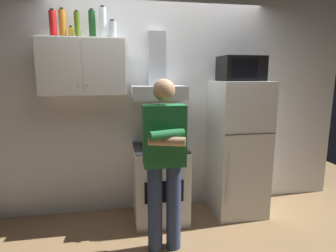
{
  "coord_description": "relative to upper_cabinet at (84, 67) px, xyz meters",
  "views": [
    {
      "loc": [
        -0.51,
        -2.76,
        1.67
      ],
      "look_at": [
        0.0,
        0.0,
        1.15
      ],
      "focal_mm": 29.54,
      "sensor_mm": 36.0,
      "label": 1
    }
  ],
  "objects": [
    {
      "name": "ground_plane",
      "position": [
        0.85,
        -0.37,
        -1.75
      ],
      "size": [
        7.0,
        7.0,
        0.0
      ],
      "primitive_type": "plane",
      "color": "olive"
    },
    {
      "name": "back_wall_tiled",
      "position": [
        0.85,
        0.23,
        -0.4
      ],
      "size": [
        4.8,
        0.1,
        2.7
      ],
      "primitive_type": "cube",
      "color": "white",
      "rests_on": "ground_plane"
    },
    {
      "name": "upper_cabinet",
      "position": [
        0.0,
        0.0,
        0.0
      ],
      "size": [
        0.9,
        0.37,
        0.6
      ],
      "color": "white"
    },
    {
      "name": "stove_oven",
      "position": [
        0.8,
        -0.13,
        -1.32
      ],
      "size": [
        0.6,
        0.62,
        0.87
      ],
      "color": "white",
      "rests_on": "ground_plane"
    },
    {
      "name": "range_hood",
      "position": [
        0.8,
        0.0,
        -0.15
      ],
      "size": [
        0.6,
        0.44,
        0.75
      ],
      "color": "#B7BABF"
    },
    {
      "name": "refrigerator",
      "position": [
        1.75,
        -0.12,
        -0.95
      ],
      "size": [
        0.6,
        0.62,
        1.6
      ],
      "color": "silver",
      "rests_on": "ground_plane"
    },
    {
      "name": "microwave",
      "position": [
        1.75,
        -0.11,
        -0.01
      ],
      "size": [
        0.48,
        0.37,
        0.28
      ],
      "color": "black",
      "rests_on": "refrigerator"
    },
    {
      "name": "person_standing",
      "position": [
        0.75,
        -0.73,
        -0.85
      ],
      "size": [
        0.38,
        0.33,
        1.64
      ],
      "color": "navy",
      "rests_on": "ground_plane"
    },
    {
      "name": "bottle_olive_oil",
      "position": [
        -0.04,
        -0.03,
        0.43
      ],
      "size": [
        0.06,
        0.06,
        0.27
      ],
      "color": "#4C6B19",
      "rests_on": "upper_cabinet"
    },
    {
      "name": "bottle_wine_green",
      "position": [
        0.11,
        0.05,
        0.45
      ],
      "size": [
        0.07,
        0.07,
        0.31
      ],
      "color": "#19471E",
      "rests_on": "upper_cabinet"
    },
    {
      "name": "bottle_canister_steel",
      "position": [
        0.32,
        0.0,
        0.39
      ],
      "size": [
        0.08,
        0.08,
        0.2
      ],
      "color": "#B2B5BA",
      "rests_on": "upper_cabinet"
    },
    {
      "name": "bottle_soda_red",
      "position": [
        -0.28,
        -0.01,
        0.43
      ],
      "size": [
        0.07,
        0.07,
        0.28
      ],
      "color": "red",
      "rests_on": "upper_cabinet"
    },
    {
      "name": "bottle_liquor_amber",
      "position": [
        -0.19,
        0.03,
        0.44
      ],
      "size": [
        0.07,
        0.07,
        0.3
      ],
      "color": "#B7721E",
      "rests_on": "upper_cabinet"
    },
    {
      "name": "bottle_vodka_clear",
      "position": [
        0.22,
        0.0,
        0.46
      ],
      "size": [
        0.08,
        0.08,
        0.33
      ],
      "color": "silver",
      "rests_on": "upper_cabinet"
    },
    {
      "name": "bottle_spice_jar",
      "position": [
        -0.11,
        0.03,
        0.36
      ],
      "size": [
        0.05,
        0.05,
        0.13
      ],
      "color": "gold",
      "rests_on": "upper_cabinet"
    }
  ]
}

